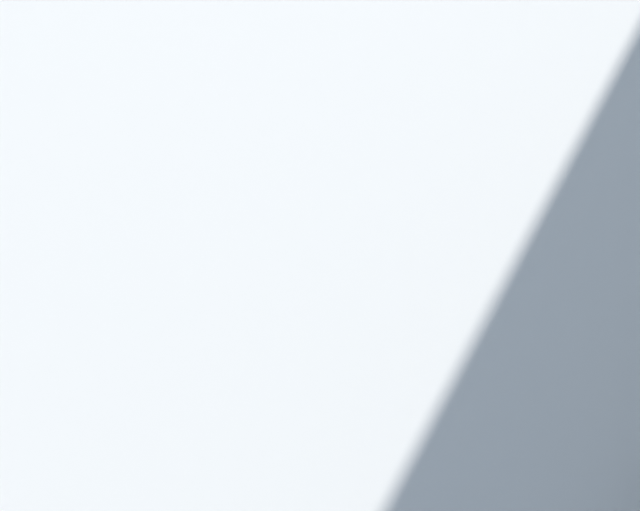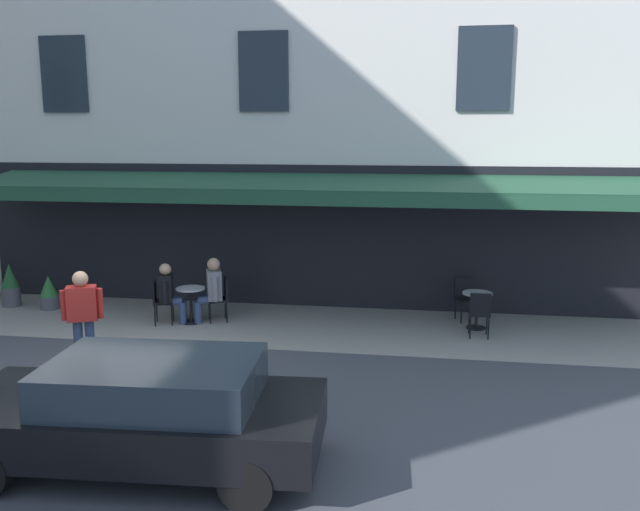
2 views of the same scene
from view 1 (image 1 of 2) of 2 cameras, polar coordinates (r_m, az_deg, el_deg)
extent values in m
plane|color=#42444C|center=(16.99, 18.79, -2.65)|extent=(70.00, 70.00, 0.00)
cube|color=gray|center=(16.15, 2.71, -2.70)|extent=(20.50, 3.20, 0.01)
cube|color=black|center=(14.30, -0.86, 0.60)|extent=(16.00, 0.06, 3.20)
cube|color=#235138|center=(14.36, 1.55, 6.07)|extent=(15.00, 1.70, 0.36)
cube|color=#235138|center=(14.99, 3.81, 5.94)|extent=(15.00, 0.04, 0.28)
cube|color=#232D38|center=(19.82, -17.42, 17.33)|extent=(1.10, 0.06, 1.70)
cube|color=#232D38|center=(15.81, -9.41, 16.34)|extent=(1.10, 0.06, 1.70)
cube|color=#232D38|center=(12.28, 3.38, 14.10)|extent=(1.10, 0.06, 1.70)
cube|color=#232D38|center=(9.74, 23.83, 9.06)|extent=(1.10, 0.06, 1.70)
cylinder|color=black|center=(17.99, -4.97, 0.35)|extent=(0.40, 0.40, 0.03)
cylinder|color=black|center=(17.85, -5.01, 1.35)|extent=(0.06, 0.06, 0.72)
cylinder|color=#B7B7BC|center=(17.70, -5.05, 2.46)|extent=(0.60, 0.60, 0.03)
cylinder|color=black|center=(18.24, -4.40, 1.46)|extent=(0.03, 0.03, 0.45)
cylinder|color=black|center=(18.00, -3.71, 1.14)|extent=(0.03, 0.03, 0.45)
cylinder|color=black|center=(18.44, -3.59, 1.75)|extent=(0.03, 0.03, 0.45)
cylinder|color=black|center=(18.20, -2.89, 1.44)|extent=(0.03, 0.03, 0.45)
cube|color=black|center=(18.12, -3.67, 2.16)|extent=(0.40, 0.40, 0.04)
cube|color=black|center=(18.14, -3.25, 2.98)|extent=(0.40, 0.04, 0.42)
cylinder|color=black|center=(17.53, -5.20, 0.40)|extent=(0.03, 0.03, 0.45)
cylinder|color=black|center=(17.71, -6.12, 0.62)|extent=(0.03, 0.03, 0.45)
cylinder|color=black|center=(17.28, -5.81, -0.02)|extent=(0.03, 0.03, 0.45)
cylinder|color=black|center=(17.46, -6.74, 0.21)|extent=(0.03, 0.03, 0.45)
cube|color=black|center=(17.39, -6.00, 1.03)|extent=(0.51, 0.51, 0.04)
cube|color=black|center=(17.16, -6.37, 1.52)|extent=(0.39, 0.17, 0.42)
cylinder|color=black|center=(14.74, 11.00, -6.08)|extent=(0.40, 0.40, 0.03)
cylinder|color=black|center=(14.57, 11.11, -4.92)|extent=(0.06, 0.06, 0.72)
cylinder|color=#B7B7BC|center=(14.38, 11.23, -3.63)|extent=(0.60, 0.60, 0.03)
cylinder|color=black|center=(14.68, 12.69, -5.44)|extent=(0.03, 0.03, 0.45)
cylinder|color=black|center=(14.40, 12.24, -6.05)|extent=(0.03, 0.03, 0.45)
cylinder|color=black|center=(14.60, 13.95, -5.76)|extent=(0.03, 0.03, 0.45)
cylinder|color=black|center=(14.32, 13.53, -6.38)|extent=(0.03, 0.03, 0.45)
cube|color=black|center=(14.38, 13.20, -5.07)|extent=(0.50, 0.50, 0.04)
cube|color=black|center=(14.22, 13.97, -4.44)|extent=(0.15, 0.39, 0.42)
cylinder|color=black|center=(14.57, 9.44, -5.39)|extent=(0.03, 0.03, 0.45)
cylinder|color=black|center=(14.85, 9.82, -4.78)|extent=(0.03, 0.03, 0.45)
cylinder|color=black|center=(14.64, 8.17, -5.12)|extent=(0.03, 0.03, 0.45)
cylinder|color=black|center=(14.93, 8.56, -4.52)|extent=(0.03, 0.03, 0.45)
cube|color=black|center=(14.62, 9.06, -4.12)|extent=(0.52, 0.52, 0.04)
cube|color=black|center=(14.56, 8.45, -3.19)|extent=(0.19, 0.39, 0.42)
cylinder|color=navy|center=(14.66, 11.81, -5.35)|extent=(0.14, 0.14, 0.47)
cylinder|color=navy|center=(14.49, 12.49, -4.64)|extent=(0.35, 0.24, 0.15)
cylinder|color=navy|center=(14.51, 11.57, -5.66)|extent=(0.14, 0.14, 0.47)
cylinder|color=navy|center=(14.34, 12.26, -4.94)|extent=(0.35, 0.24, 0.15)
cube|color=black|center=(14.25, 13.08, -3.99)|extent=(0.37, 0.50, 0.54)
sphere|color=tan|center=(14.06, 13.24, -2.60)|extent=(0.24, 0.24, 0.24)
cylinder|color=black|center=(14.49, 13.42, -3.59)|extent=(0.10, 0.10, 0.48)
cylinder|color=black|center=(14.03, 12.72, -4.53)|extent=(0.10, 0.10, 0.48)
cylinder|color=navy|center=(14.57, 10.45, -5.42)|extent=(0.16, 0.16, 0.47)
cylinder|color=navy|center=(14.48, 9.85, -4.41)|extent=(0.39, 0.29, 0.17)
cylinder|color=navy|center=(14.74, 10.65, -5.06)|extent=(0.16, 0.16, 0.47)
cylinder|color=navy|center=(14.65, 10.06, -4.06)|extent=(0.39, 0.29, 0.17)
cube|color=gray|center=(14.46, 9.37, -3.06)|extent=(0.45, 0.56, 0.60)
sphere|color=tan|center=(14.26, 9.50, -1.53)|extent=(0.27, 0.27, 0.27)
cylinder|color=gray|center=(14.21, 9.02, -3.65)|extent=(0.11, 0.11, 0.53)
cylinder|color=gray|center=(14.72, 9.70, -2.61)|extent=(0.11, 0.11, 0.53)
cylinder|color=navy|center=(16.29, 19.78, -2.42)|extent=(0.15, 0.15, 0.82)
cylinder|color=navy|center=(16.30, 19.13, -2.30)|extent=(0.15, 0.15, 0.82)
cube|color=red|center=(16.00, 19.81, -0.13)|extent=(0.55, 0.43, 0.58)
sphere|color=tan|center=(15.84, 20.03, 1.23)|extent=(0.26, 0.26, 0.26)
cylinder|color=red|center=(16.00, 20.83, -0.37)|extent=(0.10, 0.10, 0.51)
cylinder|color=red|center=(16.02, 18.78, 0.00)|extent=(0.10, 0.10, 0.51)
cylinder|color=#4C4C51|center=(12.89, 22.33, -12.10)|extent=(0.41, 0.41, 0.30)
cone|color=#2D6B33|center=(12.67, 22.61, -10.71)|extent=(0.39, 0.39, 0.46)
cylinder|color=#4C4C51|center=(12.53, 26.34, -13.73)|extent=(0.41, 0.41, 0.45)
cone|color=#23562D|center=(12.25, 26.78, -11.91)|extent=(0.39, 0.39, 0.54)
cube|color=black|center=(19.73, 17.94, 3.23)|extent=(4.40, 2.05, 0.55)
cube|color=#232D38|center=(19.63, 17.62, 4.78)|extent=(2.50, 1.74, 0.48)
cylinder|color=black|center=(18.62, 20.64, 0.58)|extent=(0.60, 0.20, 0.60)
cylinder|color=black|center=(20.02, 22.54, 1.96)|extent=(0.60, 0.20, 0.60)
cylinder|color=black|center=(19.78, 13.07, 3.03)|extent=(0.60, 0.20, 0.60)
cylinder|color=black|center=(21.09, 15.35, 4.18)|extent=(0.60, 0.20, 0.60)
camera|label=2|loc=(26.36, 20.58, 15.88)|focal=37.41mm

